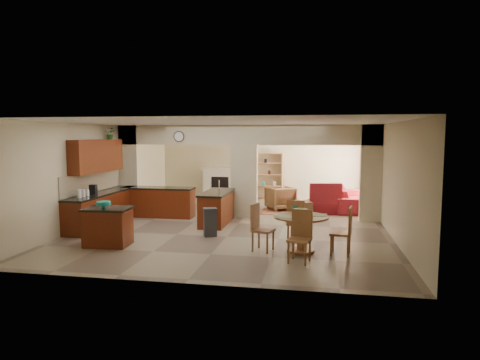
% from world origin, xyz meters
% --- Properties ---
extents(floor, '(10.00, 10.00, 0.00)m').
position_xyz_m(floor, '(0.00, 0.00, 0.00)').
color(floor, gray).
rests_on(floor, ground).
extents(ceiling, '(10.00, 10.00, 0.00)m').
position_xyz_m(ceiling, '(0.00, 0.00, 2.80)').
color(ceiling, white).
rests_on(ceiling, wall_back).
extents(wall_back, '(8.00, 0.00, 8.00)m').
position_xyz_m(wall_back, '(0.00, 5.00, 1.40)').
color(wall_back, beige).
rests_on(wall_back, floor).
extents(wall_front, '(8.00, 0.00, 8.00)m').
position_xyz_m(wall_front, '(0.00, -5.00, 1.40)').
color(wall_front, beige).
rests_on(wall_front, floor).
extents(wall_left, '(0.00, 10.00, 10.00)m').
position_xyz_m(wall_left, '(-4.00, 0.00, 1.40)').
color(wall_left, beige).
rests_on(wall_left, floor).
extents(wall_right, '(0.00, 10.00, 10.00)m').
position_xyz_m(wall_right, '(4.00, 0.00, 1.40)').
color(wall_right, beige).
rests_on(wall_right, floor).
extents(partition_left_pier, '(0.60, 0.25, 2.80)m').
position_xyz_m(partition_left_pier, '(-3.70, 1.00, 1.40)').
color(partition_left_pier, beige).
rests_on(partition_left_pier, floor).
extents(partition_center_pier, '(0.80, 0.25, 2.20)m').
position_xyz_m(partition_center_pier, '(0.00, 1.00, 1.10)').
color(partition_center_pier, beige).
rests_on(partition_center_pier, floor).
extents(partition_right_pier, '(0.60, 0.25, 2.80)m').
position_xyz_m(partition_right_pier, '(3.70, 1.00, 1.40)').
color(partition_right_pier, beige).
rests_on(partition_right_pier, floor).
extents(partition_header, '(8.00, 0.25, 0.60)m').
position_xyz_m(partition_header, '(0.00, 1.00, 2.50)').
color(partition_header, beige).
rests_on(partition_header, partition_center_pier).
extents(kitchen_counter, '(2.52, 3.29, 1.48)m').
position_xyz_m(kitchen_counter, '(-3.26, -0.25, 0.46)').
color(kitchen_counter, '#411307').
rests_on(kitchen_counter, floor).
extents(upper_cabinets, '(0.35, 2.40, 0.90)m').
position_xyz_m(upper_cabinets, '(-3.82, -0.80, 1.92)').
color(upper_cabinets, '#411307').
rests_on(upper_cabinets, wall_left).
extents(peninsula, '(0.70, 1.85, 0.91)m').
position_xyz_m(peninsula, '(-0.60, -0.11, 0.46)').
color(peninsula, '#411307').
rests_on(peninsula, floor).
extents(wall_clock, '(0.34, 0.03, 0.34)m').
position_xyz_m(wall_clock, '(-2.00, 0.85, 2.45)').
color(wall_clock, '#482618').
rests_on(wall_clock, partition_header).
extents(rug, '(1.60, 1.30, 0.01)m').
position_xyz_m(rug, '(1.20, 2.10, 0.01)').
color(rug, '#9C5038').
rests_on(rug, floor).
extents(fireplace, '(1.60, 0.35, 1.20)m').
position_xyz_m(fireplace, '(-1.60, 4.83, 0.61)').
color(fireplace, beige).
rests_on(fireplace, floor).
extents(shelving_unit, '(1.00, 0.32, 1.80)m').
position_xyz_m(shelving_unit, '(0.35, 4.82, 0.90)').
color(shelving_unit, brown).
rests_on(shelving_unit, floor).
extents(window_a, '(0.02, 0.90, 1.90)m').
position_xyz_m(window_a, '(3.97, 2.30, 1.20)').
color(window_a, white).
rests_on(window_a, wall_right).
extents(window_b, '(0.02, 0.90, 1.90)m').
position_xyz_m(window_b, '(3.97, 4.00, 1.20)').
color(window_b, white).
rests_on(window_b, wall_right).
extents(glazed_door, '(0.02, 0.70, 2.10)m').
position_xyz_m(glazed_door, '(3.97, 3.15, 1.05)').
color(glazed_door, white).
rests_on(glazed_door, wall_right).
extents(drape_a_left, '(0.10, 0.28, 2.30)m').
position_xyz_m(drape_a_left, '(3.93, 1.70, 1.20)').
color(drape_a_left, '#3D1E18').
rests_on(drape_a_left, wall_right).
extents(drape_a_right, '(0.10, 0.28, 2.30)m').
position_xyz_m(drape_a_right, '(3.93, 2.90, 1.20)').
color(drape_a_right, '#3D1E18').
rests_on(drape_a_right, wall_right).
extents(drape_b_left, '(0.10, 0.28, 2.30)m').
position_xyz_m(drape_b_left, '(3.93, 3.40, 1.20)').
color(drape_b_left, '#3D1E18').
rests_on(drape_b_left, wall_right).
extents(drape_b_right, '(0.10, 0.28, 2.30)m').
position_xyz_m(drape_b_right, '(3.93, 4.60, 1.20)').
color(drape_b_right, '#3D1E18').
rests_on(drape_b_right, wall_right).
extents(ceiling_fan, '(1.00, 1.00, 0.10)m').
position_xyz_m(ceiling_fan, '(1.50, 3.00, 2.56)').
color(ceiling_fan, white).
rests_on(ceiling_fan, ceiling).
extents(kitchen_island, '(1.04, 0.78, 0.87)m').
position_xyz_m(kitchen_island, '(-2.46, -2.91, 0.44)').
color(kitchen_island, '#411307').
rests_on(kitchen_island, floor).
extents(teal_bowl, '(0.31, 0.31, 0.15)m').
position_xyz_m(teal_bowl, '(-2.53, -2.95, 0.94)').
color(teal_bowl, teal).
rests_on(teal_bowl, kitchen_island).
extents(trash_can, '(0.38, 0.36, 0.65)m').
position_xyz_m(trash_can, '(-0.41, -1.62, 0.32)').
color(trash_can, '#2D2D2F').
rests_on(trash_can, floor).
extents(dining_table, '(1.15, 1.15, 0.79)m').
position_xyz_m(dining_table, '(1.85, -2.70, 0.52)').
color(dining_table, brown).
rests_on(dining_table, floor).
extents(fruit_bowl, '(0.30, 0.30, 0.16)m').
position_xyz_m(fruit_bowl, '(1.84, -2.67, 0.87)').
color(fruit_bowl, '#93BF29').
rests_on(fruit_bowl, dining_table).
extents(sofa, '(2.57, 1.05, 0.75)m').
position_xyz_m(sofa, '(3.30, 2.97, 0.37)').
color(sofa, maroon).
rests_on(sofa, floor).
extents(chaise, '(1.14, 1.00, 0.40)m').
position_xyz_m(chaise, '(2.46, 2.10, 0.20)').
color(chaise, maroon).
rests_on(chaise, floor).
extents(armchair, '(1.14, 1.15, 0.77)m').
position_xyz_m(armchair, '(0.98, 2.47, 0.39)').
color(armchair, maroon).
rests_on(armchair, floor).
extents(ottoman, '(0.75, 0.75, 0.44)m').
position_xyz_m(ottoman, '(1.70, 1.58, 0.22)').
color(ottoman, maroon).
rests_on(ottoman, floor).
extents(plant, '(0.31, 0.27, 0.34)m').
position_xyz_m(plant, '(-3.82, 0.02, 2.54)').
color(plant, '#144B14').
rests_on(plant, upper_cabinets).
extents(chair_north, '(0.49, 0.49, 1.02)m').
position_xyz_m(chair_north, '(1.72, -1.98, 0.55)').
color(chair_north, brown).
rests_on(chair_north, floor).
extents(chair_east, '(0.48, 0.48, 1.02)m').
position_xyz_m(chair_east, '(2.76, -2.76, 0.55)').
color(chair_east, brown).
rests_on(chair_east, floor).
extents(chair_south, '(0.50, 0.50, 1.02)m').
position_xyz_m(chair_south, '(1.87, -3.36, 0.55)').
color(chair_south, brown).
rests_on(chair_south, floor).
extents(chair_west, '(0.52, 0.52, 1.02)m').
position_xyz_m(chair_west, '(0.96, -2.71, 0.55)').
color(chair_west, brown).
rests_on(chair_west, floor).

